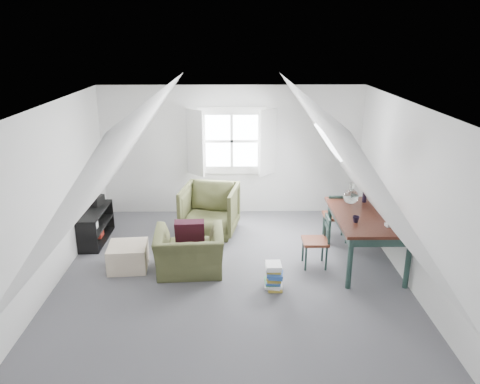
{
  "coord_description": "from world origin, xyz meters",
  "views": [
    {
      "loc": [
        0.04,
        -6.05,
        3.39
      ],
      "look_at": [
        0.13,
        0.6,
        1.14
      ],
      "focal_mm": 35.0,
      "sensor_mm": 36.0,
      "label": 1
    }
  ],
  "objects_px": {
    "dining_chair_near": "(317,240)",
    "media_shelf": "(95,228)",
    "ottoman": "(128,256)",
    "dining_chair_far": "(336,216)",
    "dining_table": "(367,221)",
    "armchair_near": "(190,271)",
    "magazine_stack": "(274,276)",
    "armchair_far": "(210,232)"
  },
  "relations": [
    {
      "from": "dining_chair_near",
      "to": "media_shelf",
      "type": "distance_m",
      "value": 3.77
    },
    {
      "from": "armchair_far",
      "to": "dining_chair_far",
      "type": "relative_size",
      "value": 1.11
    },
    {
      "from": "armchair_near",
      "to": "dining_chair_far",
      "type": "xyz_separation_m",
      "value": [
        2.41,
        1.1,
        0.45
      ]
    },
    {
      "from": "ottoman",
      "to": "dining_chair_far",
      "type": "xyz_separation_m",
      "value": [
        3.36,
        0.97,
        0.26
      ]
    },
    {
      "from": "armchair_far",
      "to": "media_shelf",
      "type": "xyz_separation_m",
      "value": [
        -1.95,
        -0.35,
        0.25
      ]
    },
    {
      "from": "armchair_far",
      "to": "magazine_stack",
      "type": "bearing_deg",
      "value": -53.18
    },
    {
      "from": "armchair_near",
      "to": "media_shelf",
      "type": "distance_m",
      "value": 2.06
    },
    {
      "from": "dining_chair_near",
      "to": "dining_table",
      "type": "bearing_deg",
      "value": 88.12
    },
    {
      "from": "ottoman",
      "to": "dining_chair_near",
      "type": "height_order",
      "value": "dining_chair_near"
    },
    {
      "from": "armchair_near",
      "to": "dining_chair_far",
      "type": "distance_m",
      "value": 2.69
    },
    {
      "from": "ottoman",
      "to": "media_shelf",
      "type": "distance_m",
      "value": 1.24
    },
    {
      "from": "armchair_near",
      "to": "media_shelf",
      "type": "relative_size",
      "value": 0.92
    },
    {
      "from": "dining_table",
      "to": "magazine_stack",
      "type": "distance_m",
      "value": 1.7
    },
    {
      "from": "ottoman",
      "to": "dining_table",
      "type": "relative_size",
      "value": 0.35
    },
    {
      "from": "media_shelf",
      "to": "magazine_stack",
      "type": "height_order",
      "value": "media_shelf"
    },
    {
      "from": "dining_chair_near",
      "to": "magazine_stack",
      "type": "xyz_separation_m",
      "value": [
        -0.71,
        -0.67,
        -0.23
      ]
    },
    {
      "from": "armchair_near",
      "to": "magazine_stack",
      "type": "xyz_separation_m",
      "value": [
        1.22,
        -0.5,
        0.19
      ]
    },
    {
      "from": "ottoman",
      "to": "dining_chair_far",
      "type": "height_order",
      "value": "dining_chair_far"
    },
    {
      "from": "armchair_near",
      "to": "dining_chair_far",
      "type": "height_order",
      "value": "dining_chair_far"
    },
    {
      "from": "armchair_near",
      "to": "armchair_far",
      "type": "height_order",
      "value": "armchair_far"
    },
    {
      "from": "dining_chair_near",
      "to": "magazine_stack",
      "type": "bearing_deg",
      "value": -52.33
    },
    {
      "from": "armchair_near",
      "to": "ottoman",
      "type": "height_order",
      "value": "ottoman"
    },
    {
      "from": "dining_chair_near",
      "to": "media_shelf",
      "type": "bearing_deg",
      "value": -110.39
    },
    {
      "from": "dining_chair_near",
      "to": "magazine_stack",
      "type": "height_order",
      "value": "dining_chair_near"
    },
    {
      "from": "dining_chair_near",
      "to": "armchair_far",
      "type": "bearing_deg",
      "value": -133.3
    },
    {
      "from": "armchair_near",
      "to": "ottoman",
      "type": "relative_size",
      "value": 1.76
    },
    {
      "from": "armchair_far",
      "to": "dining_chair_near",
      "type": "distance_m",
      "value": 2.17
    },
    {
      "from": "dining_chair_near",
      "to": "magazine_stack",
      "type": "distance_m",
      "value": 1.01
    },
    {
      "from": "dining_chair_far",
      "to": "media_shelf",
      "type": "bearing_deg",
      "value": 2.35
    },
    {
      "from": "dining_chair_far",
      "to": "ottoman",
      "type": "bearing_deg",
      "value": 18.53
    },
    {
      "from": "armchair_far",
      "to": "magazine_stack",
      "type": "xyz_separation_m",
      "value": [
        0.98,
        -1.96,
        0.19
      ]
    },
    {
      "from": "ottoman",
      "to": "magazine_stack",
      "type": "relative_size",
      "value": 1.52
    },
    {
      "from": "dining_chair_far",
      "to": "magazine_stack",
      "type": "bearing_deg",
      "value": 55.88
    },
    {
      "from": "dining_table",
      "to": "dining_chair_near",
      "type": "distance_m",
      "value": 0.8
    },
    {
      "from": "dining_chair_far",
      "to": "dining_chair_near",
      "type": "xyz_separation_m",
      "value": [
        -0.48,
        -0.93,
        -0.03
      ]
    },
    {
      "from": "dining_chair_far",
      "to": "dining_chair_near",
      "type": "distance_m",
      "value": 1.05
    },
    {
      "from": "armchair_far",
      "to": "dining_chair_far",
      "type": "xyz_separation_m",
      "value": [
        2.17,
        -0.36,
        0.45
      ]
    },
    {
      "from": "ottoman",
      "to": "magazine_stack",
      "type": "distance_m",
      "value": 2.26
    },
    {
      "from": "armchair_near",
      "to": "dining_chair_near",
      "type": "xyz_separation_m",
      "value": [
        1.92,
        0.17,
        0.42
      ]
    },
    {
      "from": "armchair_far",
      "to": "dining_table",
      "type": "bearing_deg",
      "value": -16.72
    },
    {
      "from": "armchair_far",
      "to": "ottoman",
      "type": "bearing_deg",
      "value": -121.47
    },
    {
      "from": "armchair_near",
      "to": "ottoman",
      "type": "distance_m",
      "value": 0.98
    }
  ]
}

